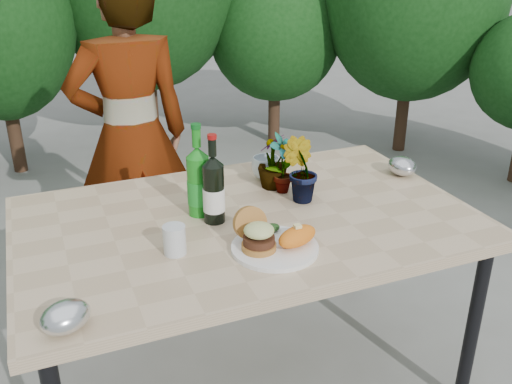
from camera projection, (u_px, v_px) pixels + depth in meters
name	position (u px, v px, depth m)	size (l,w,h in m)	color
ground	(249.00, 380.00, 2.34)	(80.00, 80.00, 0.00)	slate
patio_table	(248.00, 231.00, 2.05)	(1.60, 1.00, 0.75)	tan
shrub_hedge	(156.00, 24.00, 3.36)	(6.79, 5.24, 2.41)	#382316
dinner_plate	(275.00, 248.00, 1.81)	(0.28, 0.28, 0.01)	white
burger_stack	(257.00, 234.00, 1.79)	(0.11, 0.16, 0.11)	#B7722D
sweet_potato	(297.00, 236.00, 1.80)	(0.15, 0.08, 0.06)	orange
grilled_veg	(268.00, 229.00, 1.89)	(0.08, 0.05, 0.03)	olive
wine_bottle	(214.00, 190.00, 1.95)	(0.08, 0.08, 0.32)	black
sparkling_water	(198.00, 182.00, 2.00)	(0.08, 0.08, 0.34)	#17821A
plastic_cup	(174.00, 240.00, 1.78)	(0.07, 0.07, 0.10)	silver
seedling_left	(283.00, 164.00, 2.18)	(0.12, 0.08, 0.24)	#22531C
seedling_mid	(300.00, 170.00, 2.11)	(0.13, 0.11, 0.24)	#295C1F
seedling_right	(273.00, 161.00, 2.23)	(0.12, 0.12, 0.22)	#26581E
blue_bowl	(266.00, 168.00, 2.33)	(0.12, 0.12, 0.09)	silver
foil_packet_left	(65.00, 317.00, 1.43)	(0.13, 0.11, 0.08)	silver
foil_packet_right	(402.00, 166.00, 2.37)	(0.13, 0.11, 0.08)	#BABDC2
person	(131.00, 137.00, 2.71)	(0.58, 0.38, 1.58)	#9D6D4E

